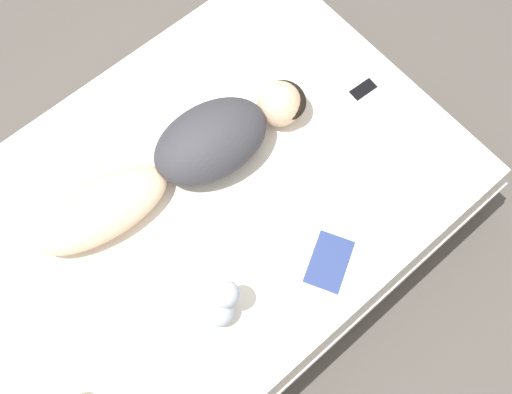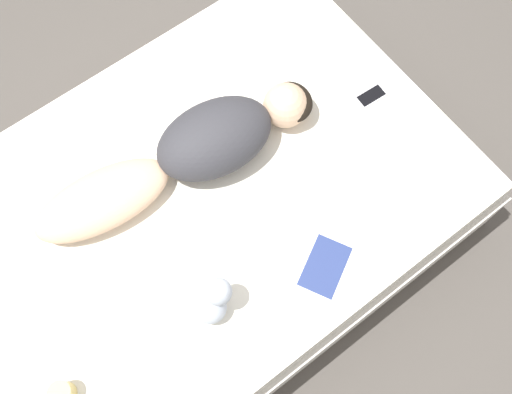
{
  "view_description": "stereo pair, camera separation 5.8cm",
  "coord_description": "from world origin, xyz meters",
  "px_view_note": "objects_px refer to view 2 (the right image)",
  "views": [
    {
      "loc": [
        0.84,
        -0.39,
        2.82
      ],
      "look_at": [
        0.16,
        0.19,
        0.54
      ],
      "focal_mm": 42.0,
      "sensor_mm": 36.0,
      "label": 1
    },
    {
      "loc": [
        0.87,
        -0.35,
        2.82
      ],
      "look_at": [
        0.16,
        0.19,
        0.54
      ],
      "focal_mm": 42.0,
      "sensor_mm": 36.0,
      "label": 2
    }
  ],
  "objects_px": {
    "coffee_mug": "(63,394)",
    "cell_phone": "(371,96)",
    "open_magazine": "(300,256)",
    "person": "(193,151)"
  },
  "relations": [
    {
      "from": "open_magazine",
      "to": "coffee_mug",
      "type": "height_order",
      "value": "coffee_mug"
    },
    {
      "from": "person",
      "to": "coffee_mug",
      "type": "xyz_separation_m",
      "value": [
        0.49,
        -0.93,
        -0.06
      ]
    },
    {
      "from": "coffee_mug",
      "to": "cell_phone",
      "type": "distance_m",
      "value": 1.76
    },
    {
      "from": "coffee_mug",
      "to": "cell_phone",
      "type": "relative_size",
      "value": 0.79
    },
    {
      "from": "open_magazine",
      "to": "coffee_mug",
      "type": "bearing_deg",
      "value": -124.37
    },
    {
      "from": "open_magazine",
      "to": "cell_phone",
      "type": "distance_m",
      "value": 0.81
    },
    {
      "from": "open_magazine",
      "to": "cell_phone",
      "type": "relative_size",
      "value": 3.67
    },
    {
      "from": "open_magazine",
      "to": "cell_phone",
      "type": "height_order",
      "value": "same"
    },
    {
      "from": "open_magazine",
      "to": "cell_phone",
      "type": "bearing_deg",
      "value": 89.81
    },
    {
      "from": "person",
      "to": "coffee_mug",
      "type": "relative_size",
      "value": 10.68
    }
  ]
}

